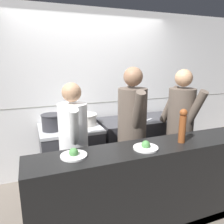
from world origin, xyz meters
name	(u,v)px	position (x,y,z in m)	size (l,w,h in m)	color
ground_plane	(123,215)	(0.00, 0.00, 0.00)	(14.00, 14.00, 0.00)	#6B6056
wall_back_tiled	(92,94)	(0.00, 1.30, 1.30)	(8.00, 0.06, 2.60)	white
oven_range	(71,156)	(-0.44, 0.90, 0.45)	(0.85, 0.71, 0.91)	#38383D
prep_counter	(140,145)	(0.69, 0.90, 0.45)	(1.32, 0.65, 0.91)	#38383D
pass_counter	(154,187)	(0.25, -0.26, 0.48)	(2.65, 0.45, 0.97)	black
stock_pot	(52,122)	(-0.69, 0.84, 1.02)	(0.28, 0.28, 0.22)	#2D2D33
sauce_pot	(85,119)	(-0.22, 0.93, 0.99)	(0.36, 0.36, 0.16)	beige
chefs_knife	(144,121)	(0.66, 0.73, 0.92)	(0.33, 0.19, 0.02)	#B7BABF
plated_dish_main	(74,154)	(-0.61, -0.22, 0.99)	(0.25, 0.25, 0.09)	white
plated_dish_appetiser	(146,147)	(0.10, -0.30, 0.99)	(0.25, 0.25, 0.09)	white
pepper_mill	(183,125)	(0.54, -0.29, 1.16)	(0.08, 0.08, 0.37)	brown
chef_head_cook	(74,145)	(-0.52, 0.25, 0.89)	(0.37, 0.70, 1.60)	black
chef_sous	(132,130)	(0.22, 0.26, 0.98)	(0.42, 0.77, 1.76)	black
chef_line	(180,126)	(0.94, 0.24, 0.96)	(0.41, 0.75, 1.72)	black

